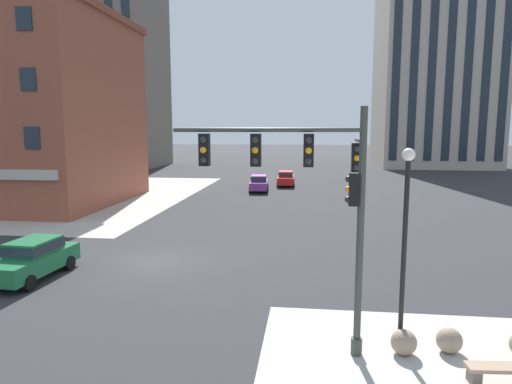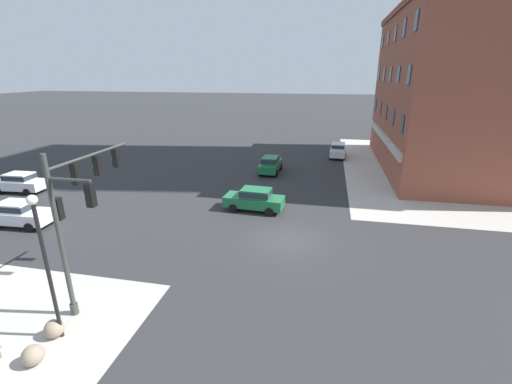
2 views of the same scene
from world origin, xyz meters
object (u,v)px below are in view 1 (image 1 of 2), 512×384
object	(u,v)px
traffic_signal_main	(319,192)
bollard_sphere_curb_a	(404,342)
car_cross_westbound	(259,183)
bench_near_signal	(503,372)
bollard_sphere_curb_b	(449,340)
street_lamp_corner_near	(405,228)
car_parked_curb	(33,257)
car_main_northbound_far	(286,178)

from	to	relation	value
traffic_signal_main	bollard_sphere_curb_a	distance (m)	4.95
car_cross_westbound	bench_near_signal	bearing A→B (deg)	-73.56
bollard_sphere_curb_b	car_cross_westbound	xyz separation A→B (m)	(-9.18, 32.47, 0.55)
street_lamp_corner_near	car_cross_westbound	xyz separation A→B (m)	(-7.80, 32.49, -2.72)
bollard_sphere_curb_b	car_parked_curb	distance (m)	16.49
traffic_signal_main	car_parked_curb	world-z (taller)	traffic_signal_main
car_parked_curb	car_main_northbound_far	bearing A→B (deg)	74.32
street_lamp_corner_near	car_parked_curb	size ratio (longest dim) A/B	1.30
traffic_signal_main	bollard_sphere_curb_a	bearing A→B (deg)	-0.03
bollard_sphere_curb_a	bench_near_signal	xyz separation A→B (m)	(2.17, -1.26, -0.04)
car_main_northbound_far	car_cross_westbound	xyz separation A→B (m)	(-2.51, -4.73, 0.00)
bollard_sphere_curb_a	car_cross_westbound	xyz separation A→B (m)	(-7.86, 32.74, 0.55)
traffic_signal_main	car_main_northbound_far	world-z (taller)	traffic_signal_main
bench_near_signal	car_parked_curb	xyz separation A→B (m)	(-16.66, 6.18, 0.59)
traffic_signal_main	street_lamp_corner_near	xyz separation A→B (m)	(2.41, 0.25, -1.01)
car_main_northbound_far	car_cross_westbound	distance (m)	5.35
bollard_sphere_curb_a	bollard_sphere_curb_b	bearing A→B (deg)	11.32
bollard_sphere_curb_b	car_cross_westbound	distance (m)	33.75
street_lamp_corner_near	car_cross_westbound	distance (m)	33.52
bollard_sphere_curb_b	car_main_northbound_far	xyz separation A→B (m)	(-6.68, 37.20, 0.55)
bollard_sphere_curb_a	street_lamp_corner_near	world-z (taller)	street_lamp_corner_near
bollard_sphere_curb_b	street_lamp_corner_near	world-z (taller)	street_lamp_corner_near
traffic_signal_main	street_lamp_corner_near	world-z (taller)	traffic_signal_main
car_main_northbound_far	bollard_sphere_curb_b	bearing A→B (deg)	-79.83
car_parked_curb	car_cross_westbound	bearing A→B (deg)	76.60
bollard_sphere_curb_a	car_parked_curb	world-z (taller)	car_parked_curb
bollard_sphere_curb_b	car_parked_curb	world-z (taller)	car_parked_curb
bollard_sphere_curb_a	street_lamp_corner_near	distance (m)	3.29
street_lamp_corner_near	car_cross_westbound	bearing A→B (deg)	103.50
car_main_northbound_far	car_cross_westbound	bearing A→B (deg)	-117.93
bollard_sphere_curb_a	bench_near_signal	size ratio (longest dim) A/B	0.40
street_lamp_corner_near	car_cross_westbound	world-z (taller)	street_lamp_corner_near
car_main_northbound_far	car_parked_curb	size ratio (longest dim) A/B	0.99
bollard_sphere_curb_b	car_main_northbound_far	distance (m)	37.80
bench_near_signal	car_parked_curb	distance (m)	17.77
bench_near_signal	car_cross_westbound	size ratio (longest dim) A/B	0.41
bollard_sphere_curb_a	car_main_northbound_far	bearing A→B (deg)	98.13
street_lamp_corner_near	car_parked_curb	distance (m)	15.41
street_lamp_corner_near	traffic_signal_main	bearing A→B (deg)	-174.18
traffic_signal_main	bollard_sphere_curb_b	world-z (taller)	traffic_signal_main
bollard_sphere_curb_b	car_main_northbound_far	bearing A→B (deg)	100.17
bollard_sphere_curb_a	bench_near_signal	bearing A→B (deg)	-30.08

